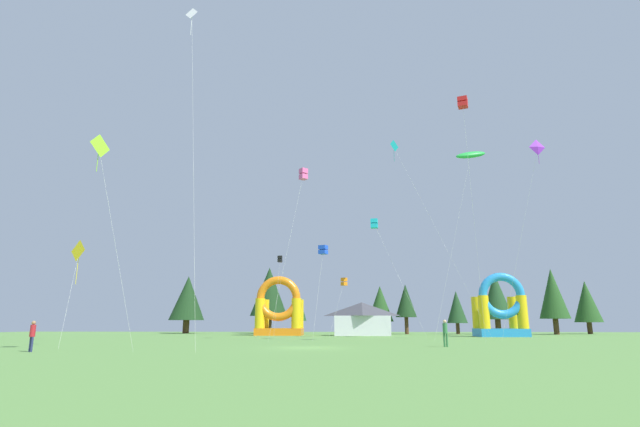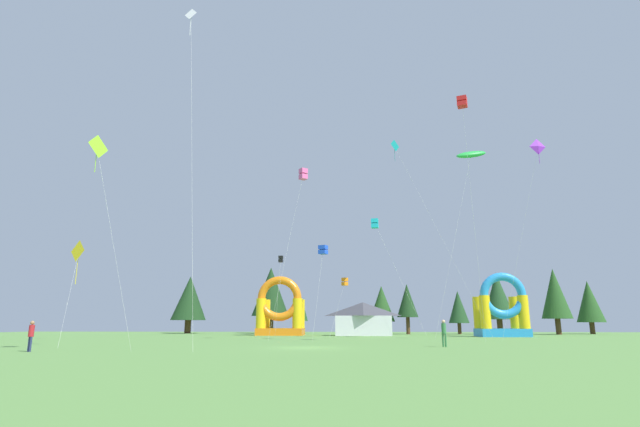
{
  "view_description": "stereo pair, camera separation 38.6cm",
  "coord_description": "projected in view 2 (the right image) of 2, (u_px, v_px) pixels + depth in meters",
  "views": [
    {
      "loc": [
        2.7,
        -33.79,
        1.64
      ],
      "look_at": [
        0.0,
        15.03,
        12.73
      ],
      "focal_mm": 27.15,
      "sensor_mm": 36.0,
      "label": 1
    },
    {
      "loc": [
        3.09,
        -33.76,
        1.64
      ],
      "look_at": [
        0.0,
        15.03,
        12.73
      ],
      "focal_mm": 27.15,
      "sensor_mm": 36.0,
      "label": 2
    }
  ],
  "objects": [
    {
      "name": "kite_purple_diamond",
      "position": [
        538.0,
        148.0,
        48.08
      ],
      "size": [
        4.76,
        3.3,
        19.37
      ],
      "color": "purple",
      "rests_on": "ground_plane"
    },
    {
      "name": "kite_white_diamond",
      "position": [
        192.0,
        20.0,
        41.55
      ],
      "size": [
        4.74,
        8.0,
        28.05
      ],
      "color": "white",
      "rests_on": "ground_plane"
    },
    {
      "name": "tree_row_8",
      "position": [
        589.0,
        302.0,
        74.22
      ],
      "size": [
        4.04,
        4.04,
        8.02
      ],
      "color": "#4C331E",
      "rests_on": "ground_plane"
    },
    {
      "name": "ground_plane",
      "position": [
        306.0,
        348.0,
        32.69
      ],
      "size": [
        120.0,
        120.0,
        0.0
      ],
      "primitive_type": "plane",
      "color": "#5B8C42"
    },
    {
      "name": "kite_yellow_diamond",
      "position": [
        80.0,
        253.0,
        36.63
      ],
      "size": [
        1.4,
        3.16,
        7.46
      ],
      "color": "yellow",
      "rests_on": "ground_plane"
    },
    {
      "name": "festival_tent",
      "position": [
        363.0,
        319.0,
        64.71
      ],
      "size": [
        7.32,
        4.46,
        4.36
      ],
      "color": "silver",
      "rests_on": "ground_plane"
    },
    {
      "name": "kite_cyan_box",
      "position": [
        375.0,
        224.0,
        57.24
      ],
      "size": [
        5.9,
        1.3,
        13.7
      ],
      "color": "#19B7CC",
      "rests_on": "ground_plane"
    },
    {
      "name": "kite_pink_box",
      "position": [
        303.0,
        174.0,
        48.89
      ],
      "size": [
        3.34,
        2.77,
        16.91
      ],
      "color": "#EA599E",
      "rests_on": "ground_plane"
    },
    {
      "name": "inflatable_orange_dome",
      "position": [
        502.0,
        312.0,
        59.31
      ],
      "size": [
        5.81,
        4.5,
        7.69
      ],
      "color": "#268CD8",
      "rests_on": "ground_plane"
    },
    {
      "name": "tree_row_7",
      "position": [
        555.0,
        294.0,
        71.2
      ],
      "size": [
        4.22,
        4.22,
        9.56
      ],
      "color": "#4C331E",
      "rests_on": "ground_plane"
    },
    {
      "name": "kite_black_box",
      "position": [
        281.0,
        259.0,
        62.75
      ],
      "size": [
        0.58,
        2.86,
        10.17
      ],
      "color": "black",
      "rests_on": "ground_plane"
    },
    {
      "name": "kite_lime_diamond",
      "position": [
        96.0,
        149.0,
        30.12
      ],
      "size": [
        3.1,
        1.9,
        12.83
      ],
      "color": "#8CD826",
      "rests_on": "ground_plane"
    },
    {
      "name": "tree_row_3",
      "position": [
        382.0,
        304.0,
        75.62
      ],
      "size": [
        4.03,
        4.03,
        7.34
      ],
      "color": "#4C331E",
      "rests_on": "ground_plane"
    },
    {
      "name": "person_far_side",
      "position": [
        444.0,
        331.0,
        34.05
      ],
      "size": [
        0.38,
        0.38,
        1.87
      ],
      "rotation": [
        0.0,
        0.0,
        2.91
      ],
      "color": "#33723F",
      "rests_on": "ground_plane"
    },
    {
      "name": "person_left_edge",
      "position": [
        31.0,
        333.0,
        28.4
      ],
      "size": [
        0.41,
        0.41,
        1.77
      ],
      "rotation": [
        0.0,
        0.0,
        5.76
      ],
      "color": "navy",
      "rests_on": "ground_plane"
    },
    {
      "name": "inflatable_blue_arch",
      "position": [
        280.0,
        313.0,
        65.8
      ],
      "size": [
        6.25,
        4.76,
        7.86
      ],
      "color": "orange",
      "rests_on": "ground_plane"
    },
    {
      "name": "tree_row_2",
      "position": [
        300.0,
        307.0,
        77.52
      ],
      "size": [
        2.47,
        2.47,
        6.34
      ],
      "color": "#4C331E",
      "rests_on": "ground_plane"
    },
    {
      "name": "tree_row_5",
      "position": [
        458.0,
        307.0,
        73.24
      ],
      "size": [
        3.04,
        3.04,
        6.43
      ],
      "color": "#4C331E",
      "rests_on": "ground_plane"
    },
    {
      "name": "tree_row_0",
      "position": [
        189.0,
        298.0,
        79.13
      ],
      "size": [
        5.63,
        5.63,
        9.17
      ],
      "color": "#4C331E",
      "rests_on": "ground_plane"
    },
    {
      "name": "kite_orange_box",
      "position": [
        345.0,
        282.0,
        59.46
      ],
      "size": [
        2.24,
        2.06,
        7.08
      ],
      "color": "orange",
      "rests_on": "ground_plane"
    },
    {
      "name": "kite_green_parafoil",
      "position": [
        471.0,
        155.0,
        52.8
      ],
      "size": [
        6.92,
        2.06,
        20.48
      ],
      "color": "green",
      "rests_on": "ground_plane"
    },
    {
      "name": "tree_row_1",
      "position": [
        271.0,
        292.0,
        79.26
      ],
      "size": [
        6.02,
        6.02,
        10.61
      ],
      "color": "#4C331E",
      "rests_on": "ground_plane"
    },
    {
      "name": "kite_red_box",
      "position": [
        462.0,
        103.0,
        42.04
      ],
      "size": [
        2.47,
        5.94,
        20.86
      ],
      "color": "red",
      "rests_on": "ground_plane"
    },
    {
      "name": "tree_row_6",
      "position": [
        498.0,
        296.0,
        71.73
      ],
      "size": [
        4.52,
        4.52,
        9.04
      ],
      "color": "#4C331E",
      "rests_on": "ground_plane"
    },
    {
      "name": "kite_blue_box",
      "position": [
        323.0,
        250.0,
        48.73
      ],
      "size": [
        1.41,
        2.55,
        9.29
      ],
      "color": "blue",
      "rests_on": "ground_plane"
    },
    {
      "name": "kite_teal_diamond",
      "position": [
        395.0,
        148.0,
        61.99
      ],
      "size": [
        11.19,
        1.08,
        24.34
      ],
      "color": "#0C7F7A",
      "rests_on": "ground_plane"
    },
    {
      "name": "tree_row_4",
      "position": [
        407.0,
        301.0,
        73.01
      ],
      "size": [
        3.16,
        3.16,
        7.41
      ],
      "color": "#4C331E",
      "rests_on": "ground_plane"
    }
  ]
}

